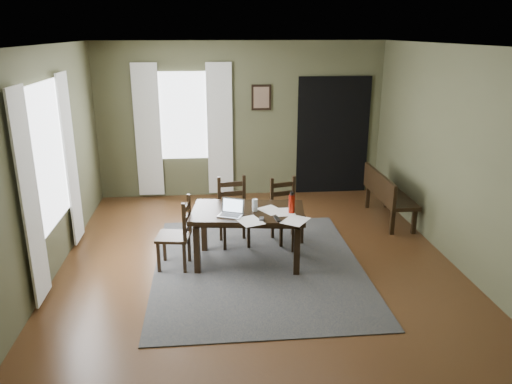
{
  "coord_description": "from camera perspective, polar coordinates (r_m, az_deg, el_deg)",
  "views": [
    {
      "loc": [
        -0.58,
        -5.7,
        2.86
      ],
      "look_at": [
        0.0,
        0.3,
        0.9
      ],
      "focal_mm": 35.0,
      "sensor_mm": 36.0,
      "label": 1
    }
  ],
  "objects": [
    {
      "name": "rug",
      "position": [
        6.4,
        0.26,
        -8.47
      ],
      "size": [
        2.6,
        3.2,
        0.01
      ],
      "color": "#373737",
      "rests_on": "ground"
    },
    {
      "name": "computer_mouse",
      "position": [
        5.92,
        0.64,
        -3.08
      ],
      "size": [
        0.07,
        0.1,
        0.03
      ],
      "primitive_type": "cube",
      "rotation": [
        0.0,
        0.0,
        -0.18
      ],
      "color": "#3F3F42",
      "rests_on": "dining_table"
    },
    {
      "name": "drinking_glass",
      "position": [
        6.2,
        -0.14,
        -1.51
      ],
      "size": [
        0.08,
        0.08,
        0.15
      ],
      "primitive_type": "cylinder",
      "rotation": [
        0.0,
        0.0,
        -0.25
      ],
      "color": "silver",
      "rests_on": "dining_table"
    },
    {
      "name": "curtain_back_left",
      "position": [
        8.86,
        -12.25,
        6.8
      ],
      "size": [
        0.44,
        0.03,
        2.3
      ],
      "color": "silver",
      "rests_on": "ground"
    },
    {
      "name": "paper_d",
      "position": [
        6.19,
        3.33,
        -2.3
      ],
      "size": [
        0.24,
        0.31,
        0.0
      ],
      "primitive_type": "cube",
      "rotation": [
        0.0,
        0.0,
        0.01
      ],
      "color": "white",
      "rests_on": "dining_table"
    },
    {
      "name": "tv_remote",
      "position": [
        5.94,
        2.45,
        -3.09
      ],
      "size": [
        0.07,
        0.18,
        0.02
      ],
      "primitive_type": "cube",
      "rotation": [
        0.0,
        0.0,
        0.13
      ],
      "color": "black",
      "rests_on": "dining_table"
    },
    {
      "name": "paper_b",
      "position": [
        5.93,
        4.52,
        -3.27
      ],
      "size": [
        0.4,
        0.42,
        0.0
      ],
      "primitive_type": "cube",
      "rotation": [
        0.0,
        0.0,
        -0.61
      ],
      "color": "white",
      "rests_on": "dining_table"
    },
    {
      "name": "curtain_left_near",
      "position": [
        5.66,
        -24.44,
        -0.71
      ],
      "size": [
        0.03,
        0.48,
        2.3
      ],
      "color": "silver",
      "rests_on": "ground"
    },
    {
      "name": "chair_back_left",
      "position": [
        6.9,
        -2.58,
        -2.35
      ],
      "size": [
        0.46,
        0.46,
        0.93
      ],
      "rotation": [
        0.0,
        0.0,
        0.13
      ],
      "color": "black",
      "rests_on": "rug"
    },
    {
      "name": "paper_e",
      "position": [
        5.89,
        -0.7,
        -3.35
      ],
      "size": [
        0.36,
        0.4,
        0.0
      ],
      "primitive_type": "cube",
      "rotation": [
        0.0,
        0.0,
        0.37
      ],
      "color": "white",
      "rests_on": "dining_table"
    },
    {
      "name": "bench",
      "position": [
        8.02,
        14.67,
        -0.02
      ],
      "size": [
        0.44,
        1.36,
        0.77
      ],
      "rotation": [
        0.0,
        0.0,
        1.57
      ],
      "color": "black",
      "rests_on": "ground"
    },
    {
      "name": "water_bottle",
      "position": [
        6.13,
        4.1,
        -1.3
      ],
      "size": [
        0.1,
        0.1,
        0.27
      ],
      "rotation": [
        0.0,
        0.0,
        0.29
      ],
      "color": "#AA1C0D",
      "rests_on": "dining_table"
    },
    {
      "name": "chair_back_right",
      "position": [
        7.02,
        3.45,
        -2.19
      ],
      "size": [
        0.47,
        0.47,
        0.89
      ],
      "rotation": [
        0.0,
        0.0,
        0.25
      ],
      "color": "black",
      "rests_on": "rug"
    },
    {
      "name": "window_left",
      "position": [
        6.35,
        -22.73,
        3.78
      ],
      "size": [
        0.01,
        1.3,
        1.7
      ],
      "color": "white",
      "rests_on": "ground"
    },
    {
      "name": "room_shell",
      "position": [
        5.82,
        0.29,
        7.56
      ],
      "size": [
        5.02,
        6.02,
        2.71
      ],
      "color": "#4C4E33",
      "rests_on": "ground"
    },
    {
      "name": "paper_c",
      "position": [
        6.25,
        1.74,
        -2.07
      ],
      "size": [
        0.37,
        0.4,
        0.0
      ],
      "primitive_type": "cube",
      "rotation": [
        0.0,
        0.0,
        0.53
      ],
      "color": "white",
      "rests_on": "dining_table"
    },
    {
      "name": "curtain_back_right",
      "position": [
        8.8,
        -4.15,
        7.09
      ],
      "size": [
        0.44,
        0.03,
        2.3
      ],
      "color": "silver",
      "rests_on": "ground"
    },
    {
      "name": "dining_table",
      "position": [
        6.27,
        -0.93,
        -2.85
      ],
      "size": [
        1.5,
        1.01,
        0.7
      ],
      "rotation": [
        0.0,
        0.0,
        -0.13
      ],
      "color": "black",
      "rests_on": "rug"
    },
    {
      "name": "laptop",
      "position": [
        6.08,
        -2.82,
        -2.17
      ],
      "size": [
        0.35,
        0.31,
        0.19
      ],
      "rotation": [
        0.0,
        0.0,
        -0.39
      ],
      "color": "#B7B7BC",
      "rests_on": "dining_table"
    },
    {
      "name": "curtain_left_far",
      "position": [
        7.17,
        -20.44,
        3.47
      ],
      "size": [
        0.03,
        0.48,
        2.3
      ],
      "color": "silver",
      "rests_on": "ground"
    },
    {
      "name": "doorway_back",
      "position": [
        9.13,
        8.78,
        6.37
      ],
      "size": [
        1.3,
        0.03,
        2.1
      ],
      "color": "black",
      "rests_on": "ground"
    },
    {
      "name": "ground",
      "position": [
        6.4,
        0.26,
        -8.56
      ],
      "size": [
        5.0,
        6.0,
        0.01
      ],
      "color": "#492C16"
    },
    {
      "name": "framed_picture",
      "position": [
        8.79,
        0.61,
        10.75
      ],
      "size": [
        0.34,
        0.03,
        0.44
      ],
      "color": "black",
      "rests_on": "ground"
    },
    {
      "name": "window_back",
      "position": [
        8.79,
        -8.28,
        8.6
      ],
      "size": [
        1.0,
        0.01,
        1.5
      ],
      "color": "white",
      "rests_on": "ground"
    },
    {
      "name": "chair_end",
      "position": [
        6.28,
        -8.99,
        -4.82
      ],
      "size": [
        0.45,
        0.45,
        0.91
      ],
      "rotation": [
        0.0,
        0.0,
        -1.72
      ],
      "color": "black",
      "rests_on": "rug"
    }
  ]
}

